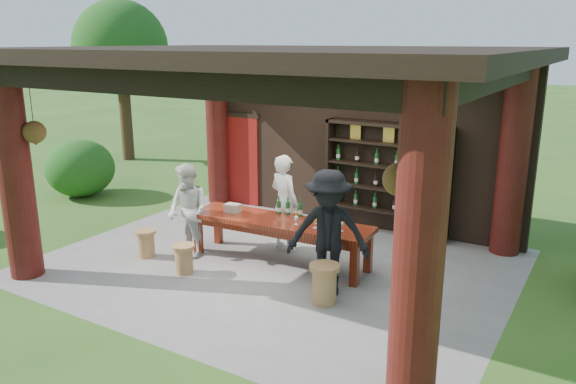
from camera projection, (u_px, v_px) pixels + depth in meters
The scene contains 15 objects.
ground at pixel (276, 264), 9.35m from camera, with size 90.00×90.00×0.00m, color #2D5119.
pavilion at pixel (288, 134), 9.15m from camera, with size 7.50×6.00×3.60m.
wine_shelf at pixel (386, 179), 10.63m from camera, with size 2.42×0.37×2.13m.
tasting_table at pixel (280, 227), 9.26m from camera, with size 3.17×0.99×0.75m.
stool_near_left at pixel (184, 258), 8.93m from camera, with size 0.36×0.36×0.47m.
stool_near_right at pixel (324, 283), 7.90m from camera, with size 0.44×0.44×0.57m.
stool_far_left at pixel (146, 243), 9.61m from camera, with size 0.36×0.36×0.48m.
host at pixel (284, 203), 9.83m from camera, with size 0.62×0.41×1.71m, color white.
guest_woman at pixel (188, 211), 9.53m from camera, with size 0.78×0.61×1.61m, color beige.
guest_man at pixel (328, 233), 8.07m from camera, with size 1.20×0.69×1.86m, color black.
table_bottles at pixel (289, 206), 9.44m from camera, with size 0.46×0.15×0.31m.
table_glasses at pixel (313, 221), 8.93m from camera, with size 0.95×0.29×0.15m.
napkin_basket at pixel (233, 208), 9.63m from camera, with size 0.26×0.18×0.14m, color #BF6672.
shrubs at pixel (441, 236), 9.05m from camera, with size 15.66×7.56×1.36m.
trees at pixel (525, 58), 7.89m from camera, with size 20.93×11.53×4.80m.
Camera 1 is at (4.67, -7.36, 3.60)m, focal length 35.00 mm.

